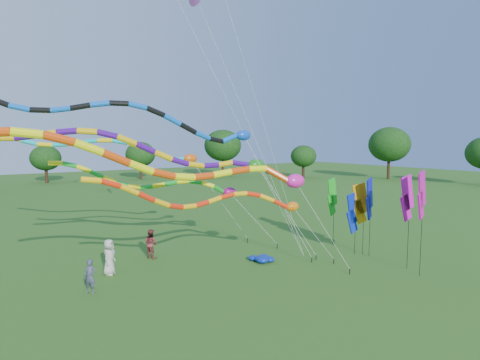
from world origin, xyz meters
TOP-DOWN VIEW (x-y plane):
  - ground at (0.00, 0.00)m, footprint 160.00×160.00m
  - tree_ring at (-0.43, -0.37)m, footprint 120.51×115.96m
  - tube_kite_red at (-3.40, 2.98)m, footprint 13.09×1.06m
  - tube_kite_orange at (-5.54, 1.69)m, footprint 16.39×1.42m
  - tube_kite_purple at (-4.82, 5.57)m, footprint 15.16×4.07m
  - tube_kite_blue at (-5.71, 4.78)m, footprint 14.83×3.09m
  - tube_kite_cyan at (-5.81, 12.10)m, footprint 14.88×6.06m
  - tube_kite_green at (-3.36, 9.41)m, footprint 12.22×4.93m
  - banner_pole_blue_a at (5.70, 3.22)m, footprint 1.16×0.08m
  - banner_pole_blue_b at (6.12, 2.39)m, footprint 1.11×0.50m
  - banner_pole_magenta_b at (5.88, -0.17)m, footprint 1.16×0.11m
  - banner_pole_orange at (6.16, 3.07)m, footprint 1.10×0.51m
  - banner_pole_magenta_a at (5.35, -1.31)m, footprint 1.14×0.38m
  - banner_pole_green at (6.21, 5.37)m, footprint 1.15×0.31m
  - blue_nylon_heap at (0.55, 5.29)m, footprint 1.24×1.50m
  - person_a at (-7.43, 7.90)m, footprint 1.03×1.07m
  - person_b at (-8.90, 5.81)m, footprint 0.67×0.67m
  - person_c at (-4.55, 9.50)m, footprint 0.96×1.04m

SIDE VIEW (x-z plane):
  - ground at x=0.00m, z-range 0.00..0.00m
  - blue_nylon_heap at x=0.55m, z-range -0.03..0.43m
  - person_b at x=-8.90m, z-range 0.00..1.57m
  - person_c at x=-4.55m, z-range 0.00..1.71m
  - person_a at x=-7.43m, z-range 0.00..1.85m
  - banner_pole_blue_a at x=5.70m, z-range 0.66..4.50m
  - banner_pole_orange at x=6.16m, z-range 0.94..5.33m
  - banner_pole_green at x=6.21m, z-range 1.00..5.52m
  - banner_pole_blue_b at x=6.12m, z-range 1.11..5.87m
  - banner_pole_magenta_b at x=5.88m, z-range 1.29..6.42m
  - tube_kite_red at x=-3.40m, z-range 1.09..7.21m
  - banner_pole_magenta_a at x=5.35m, z-range 1.46..6.91m
  - tube_kite_green at x=-3.36m, z-range 1.17..7.49m
  - tree_ring at x=-0.43m, z-range 0.73..10.27m
  - tube_kite_orange at x=-5.54m, z-range 1.85..9.78m
  - tube_kite_purple at x=-4.82m, z-range 2.22..10.27m
  - tube_kite_cyan at x=-5.81m, z-range 2.17..10.74m
  - tube_kite_blue at x=-5.71m, z-range 3.11..12.32m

